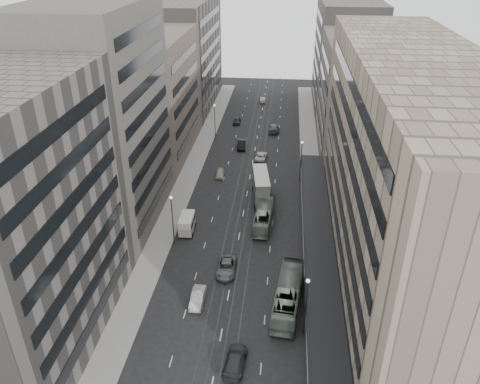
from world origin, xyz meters
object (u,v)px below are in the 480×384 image
at_px(sedan_2, 226,267).
at_px(sedan_1, 198,298).
at_px(panel_van, 187,223).
at_px(double_decker, 261,186).
at_px(bus_near, 288,295).
at_px(bus_far, 264,215).

bearing_deg(sedan_2, sedan_1, -114.44).
xyz_separation_m(panel_van, sedan_2, (7.50, -9.55, -0.82)).
xyz_separation_m(double_decker, sedan_1, (-6.38, -27.95, -1.92)).
relative_size(double_decker, sedan_2, 1.70).
bearing_deg(sedan_1, sedan_2, 66.28).
bearing_deg(sedan_1, double_decker, 77.00).
distance_m(bus_near, double_decker, 27.84).
xyz_separation_m(bus_near, sedan_2, (-8.64, 5.98, -0.96)).
distance_m(bus_far, panel_van, 12.59).
bearing_deg(panel_van, bus_far, 15.48).
bearing_deg(sedan_1, panel_van, 105.85).
distance_m(bus_near, panel_van, 22.40).
bearing_deg(panel_van, sedan_1, -75.66).
bearing_deg(bus_far, sedan_2, 74.45).
height_order(panel_van, sedan_1, panel_van).
xyz_separation_m(bus_far, double_decker, (-1.03, 8.10, 1.16)).
distance_m(bus_far, double_decker, 8.25).
height_order(bus_near, panel_van, bus_near).
xyz_separation_m(bus_near, bus_far, (-4.11, 19.24, -0.20)).
bearing_deg(bus_far, panel_van, 20.46).
height_order(bus_near, double_decker, double_decker).
bearing_deg(sedan_1, bus_near, 2.87).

